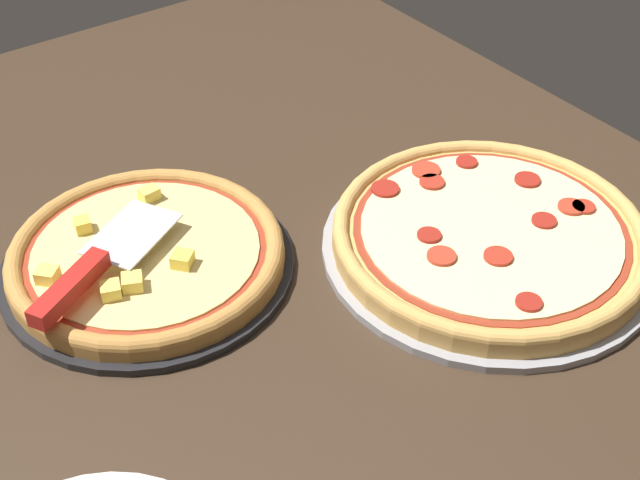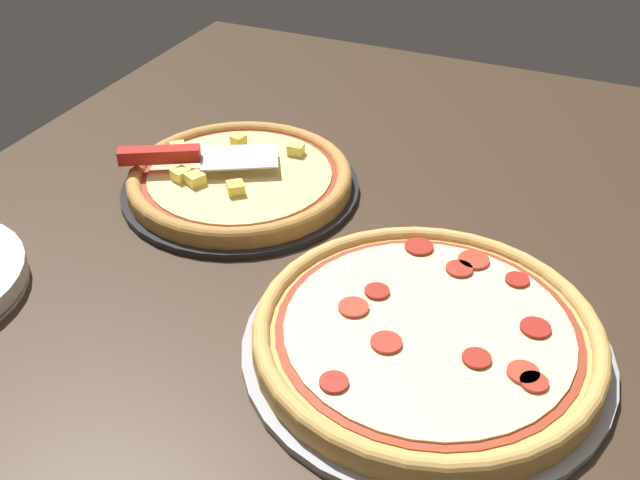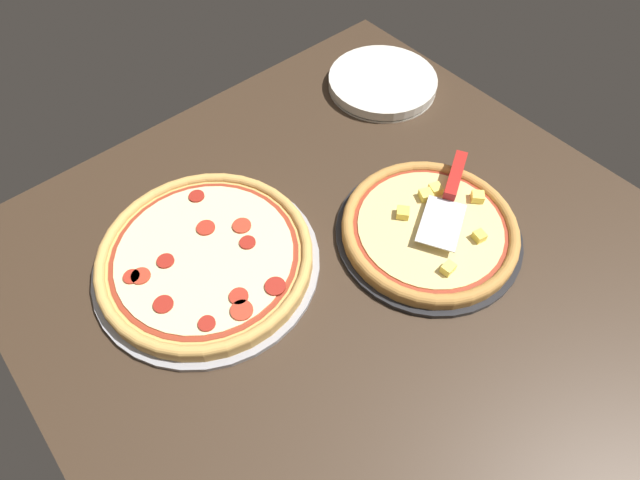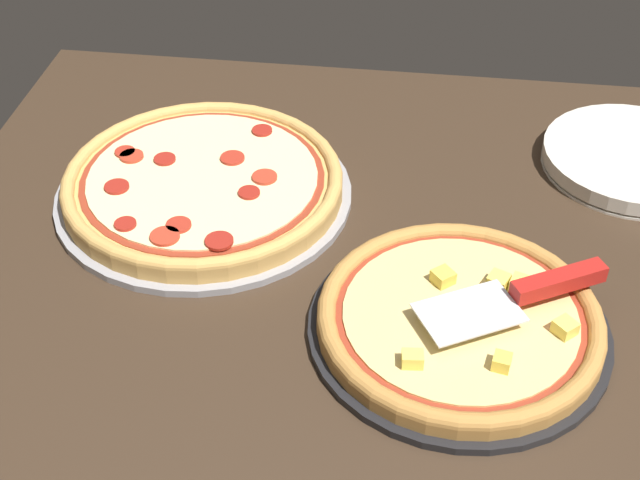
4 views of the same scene
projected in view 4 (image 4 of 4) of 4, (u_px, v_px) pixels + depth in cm
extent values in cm
cube|color=#38281C|center=(333.00, 341.00, 101.71)|extent=(120.44, 108.46, 3.60)
cylinder|color=black|center=(458.00, 329.00, 99.92)|extent=(33.93, 33.93, 1.00)
cylinder|color=#B77F3D|center=(459.00, 321.00, 99.10)|extent=(31.90, 31.90, 1.55)
torus|color=#B77F3D|center=(460.00, 316.00, 98.61)|extent=(31.90, 31.90, 2.13)
cylinder|color=maroon|center=(460.00, 316.00, 98.56)|extent=(27.73, 27.73, 0.15)
cylinder|color=#E5C67A|center=(460.00, 315.00, 98.48)|extent=(26.16, 26.16, 0.40)
cube|color=#F9E05B|center=(565.00, 325.00, 95.92)|extent=(3.08, 3.08, 1.57)
cube|color=#F4D64C|center=(502.00, 362.00, 91.79)|extent=(2.30, 2.21, 1.57)
cube|color=#F9E05B|center=(413.00, 359.00, 92.09)|extent=(1.98, 2.41, 1.57)
cube|color=#F9E05B|center=(498.00, 281.00, 101.30)|extent=(2.97, 2.95, 1.57)
cube|color=#F9E05B|center=(520.00, 284.00, 100.90)|extent=(2.77, 2.74, 1.57)
cube|color=#F4D64C|center=(443.00, 277.00, 101.84)|extent=(3.13, 3.13, 1.57)
cylinder|color=#939399|center=(204.00, 194.00, 119.45)|extent=(39.58, 39.58, 1.00)
cylinder|color=tan|center=(203.00, 185.00, 118.46)|extent=(37.21, 37.21, 2.11)
torus|color=tan|center=(203.00, 178.00, 117.79)|extent=(37.21, 37.21, 1.92)
cylinder|color=maroon|center=(203.00, 178.00, 117.74)|extent=(32.34, 32.34, 0.15)
cylinder|color=beige|center=(203.00, 177.00, 117.66)|extent=(30.51, 30.51, 0.40)
cylinder|color=#B73823|center=(265.00, 177.00, 116.96)|extent=(3.34, 3.34, 0.40)
cylinder|color=#AD2D1E|center=(232.00, 158.00, 120.35)|extent=(3.30, 3.30, 0.40)
cylinder|color=maroon|center=(125.00, 224.00, 109.35)|extent=(2.74, 2.74, 0.40)
cylinder|color=#AD2D1E|center=(179.00, 225.00, 109.21)|extent=(3.14, 3.14, 0.40)
cylinder|color=#B73823|center=(165.00, 236.00, 107.52)|extent=(3.65, 3.65, 0.40)
cylinder|color=maroon|center=(262.00, 130.00, 125.62)|extent=(2.88, 2.88, 0.40)
cylinder|color=maroon|center=(117.00, 187.00, 115.31)|extent=(3.23, 3.23, 0.40)
cylinder|color=maroon|center=(165.00, 159.00, 120.15)|extent=(2.95, 2.95, 0.40)
cylinder|color=#B73823|center=(132.00, 156.00, 120.69)|extent=(3.22, 3.22, 0.40)
cylinder|color=maroon|center=(249.00, 193.00, 114.33)|extent=(2.83, 2.83, 0.40)
cylinder|color=#AD2D1E|center=(125.00, 152.00, 121.48)|extent=(2.77, 2.77, 0.40)
cylinder|color=maroon|center=(219.00, 241.00, 106.85)|extent=(3.48, 3.48, 0.40)
cube|color=silver|center=(469.00, 313.00, 96.05)|extent=(11.39, 12.91, 0.24)
cube|color=red|center=(559.00, 281.00, 98.62)|extent=(7.45, 11.02, 2.00)
cylinder|color=silver|center=(631.00, 165.00, 124.92)|extent=(24.93, 24.93, 0.70)
cylinder|color=silver|center=(632.00, 161.00, 124.47)|extent=(24.93, 24.93, 0.70)
cylinder|color=silver|center=(633.00, 157.00, 124.02)|extent=(24.93, 24.93, 0.70)
cylinder|color=silver|center=(635.00, 153.00, 123.57)|extent=(24.93, 24.93, 0.70)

